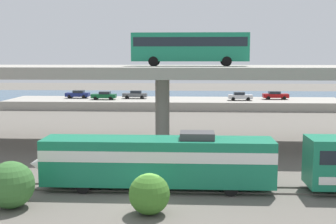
{
  "coord_description": "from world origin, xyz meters",
  "views": [
    {
      "loc": [
        3.11,
        -26.95,
        9.46
      ],
      "look_at": [
        0.5,
        21.82,
        3.35
      ],
      "focal_mm": 47.85,
      "sensor_mm": 36.0,
      "label": 1
    }
  ],
  "objects_px": {
    "parked_car_1": "(135,94)",
    "parked_car_4": "(104,95)",
    "parked_car_0": "(240,96)",
    "transit_bus_on_overpass": "(190,46)",
    "train_locomotive": "(146,159)",
    "parked_car_3": "(275,95)",
    "parked_car_2": "(78,94)"
  },
  "relations": [
    {
      "from": "train_locomotive",
      "to": "parked_car_3",
      "type": "relative_size",
      "value": 3.75
    },
    {
      "from": "parked_car_3",
      "to": "parked_car_4",
      "type": "bearing_deg",
      "value": -176.02
    },
    {
      "from": "parked_car_3",
      "to": "parked_car_4",
      "type": "height_order",
      "value": "same"
    },
    {
      "from": "parked_car_0",
      "to": "parked_car_1",
      "type": "distance_m",
      "value": 19.44
    },
    {
      "from": "train_locomotive",
      "to": "parked_car_2",
      "type": "bearing_deg",
      "value": -70.66
    },
    {
      "from": "parked_car_2",
      "to": "train_locomotive",
      "type": "bearing_deg",
      "value": 109.34
    },
    {
      "from": "parked_car_0",
      "to": "parked_car_3",
      "type": "height_order",
      "value": "same"
    },
    {
      "from": "parked_car_1",
      "to": "parked_car_4",
      "type": "bearing_deg",
      "value": 23.8
    },
    {
      "from": "parked_car_2",
      "to": "parked_car_3",
      "type": "xyz_separation_m",
      "value": [
        36.91,
        -0.4,
        -0.0
      ]
    },
    {
      "from": "transit_bus_on_overpass",
      "to": "parked_car_1",
      "type": "relative_size",
      "value": 2.65
    },
    {
      "from": "parked_car_3",
      "to": "parked_car_4",
      "type": "xyz_separation_m",
      "value": [
        -31.4,
        -2.19,
        0.0
      ]
    },
    {
      "from": "transit_bus_on_overpass",
      "to": "parked_car_1",
      "type": "xyz_separation_m",
      "value": [
        -10.42,
        36.29,
        -8.16
      ]
    },
    {
      "from": "transit_bus_on_overpass",
      "to": "parked_car_3",
      "type": "relative_size",
      "value": 2.59
    },
    {
      "from": "parked_car_0",
      "to": "parked_car_4",
      "type": "bearing_deg",
      "value": 179.76
    },
    {
      "from": "train_locomotive",
      "to": "parked_car_4",
      "type": "height_order",
      "value": "train_locomotive"
    },
    {
      "from": "parked_car_3",
      "to": "parked_car_1",
      "type": "bearing_deg",
      "value": 179.54
    },
    {
      "from": "transit_bus_on_overpass",
      "to": "parked_car_2",
      "type": "relative_size",
      "value": 2.72
    },
    {
      "from": "parked_car_1",
      "to": "train_locomotive",
      "type": "bearing_deg",
      "value": 98.11
    },
    {
      "from": "train_locomotive",
      "to": "transit_bus_on_overpass",
      "type": "xyz_separation_m",
      "value": [
        2.99,
        15.87,
        8.3
      ]
    },
    {
      "from": "parked_car_1",
      "to": "parked_car_3",
      "type": "distance_m",
      "value": 25.97
    },
    {
      "from": "parked_car_3",
      "to": "transit_bus_on_overpass",
      "type": "bearing_deg",
      "value": -113.31
    },
    {
      "from": "parked_car_0",
      "to": "transit_bus_on_overpass",
      "type": "bearing_deg",
      "value": -104.68
    },
    {
      "from": "parked_car_0",
      "to": "train_locomotive",
      "type": "bearing_deg",
      "value": -103.42
    },
    {
      "from": "parked_car_1",
      "to": "parked_car_3",
      "type": "bearing_deg",
      "value": 179.54
    },
    {
      "from": "parked_car_0",
      "to": "parked_car_3",
      "type": "bearing_deg",
      "value": 18.88
    },
    {
      "from": "transit_bus_on_overpass",
      "to": "parked_car_2",
      "type": "distance_m",
      "value": 43.05
    },
    {
      "from": "transit_bus_on_overpass",
      "to": "parked_car_1",
      "type": "distance_m",
      "value": 38.63
    },
    {
      "from": "train_locomotive",
      "to": "parked_car_1",
      "type": "xyz_separation_m",
      "value": [
        -7.43,
        52.16,
        0.14
      ]
    },
    {
      "from": "parked_car_0",
      "to": "parked_car_4",
      "type": "distance_m",
      "value": 24.71
    },
    {
      "from": "train_locomotive",
      "to": "parked_car_1",
      "type": "bearing_deg",
      "value": -81.89
    },
    {
      "from": "parked_car_2",
      "to": "transit_bus_on_overpass",
      "type": "bearing_deg",
      "value": 120.35
    },
    {
      "from": "parked_car_1",
      "to": "parked_car_4",
      "type": "relative_size",
      "value": 1.01
    }
  ]
}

